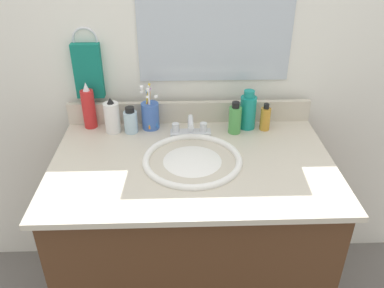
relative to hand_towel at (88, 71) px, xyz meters
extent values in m
cube|color=#4C2D19|center=(0.40, -0.33, -0.62)|extent=(0.96, 0.59, 0.75)
cube|color=beige|center=(0.40, -0.33, -0.23)|extent=(1.00, 0.64, 0.02)
cube|color=beige|center=(0.40, -0.02, -0.17)|extent=(1.00, 0.02, 0.09)
cube|color=white|center=(0.40, 0.04, -0.34)|extent=(2.10, 0.04, 1.30)
cube|color=#B2BCC6|center=(0.50, 0.02, 0.23)|extent=(0.60, 0.01, 0.56)
torus|color=silver|center=(0.00, 0.02, 0.12)|extent=(0.10, 0.01, 0.10)
cube|color=#147260|center=(0.00, 0.00, 0.00)|extent=(0.11, 0.04, 0.22)
torus|color=white|center=(0.40, -0.33, -0.22)|extent=(0.36, 0.36, 0.02)
ellipsoid|color=white|center=(0.40, -0.33, -0.26)|extent=(0.31, 0.31, 0.11)
cylinder|color=#B2B5BA|center=(0.40, -0.33, -0.29)|extent=(0.04, 0.04, 0.01)
cube|color=silver|center=(0.40, -0.13, -0.21)|extent=(0.16, 0.05, 0.01)
cylinder|color=silver|center=(0.40, -0.13, -0.18)|extent=(0.02, 0.02, 0.06)
cylinder|color=silver|center=(0.40, -0.17, -0.15)|extent=(0.02, 0.09, 0.02)
cylinder|color=silver|center=(0.34, -0.13, -0.19)|extent=(0.03, 0.03, 0.04)
cylinder|color=silver|center=(0.45, -0.13, -0.19)|extent=(0.03, 0.03, 0.04)
cylinder|color=gold|center=(0.70, -0.10, -0.17)|extent=(0.04, 0.04, 0.09)
cylinder|color=black|center=(0.70, -0.10, -0.12)|extent=(0.02, 0.02, 0.02)
cylinder|color=#4C9E4C|center=(0.58, -0.12, -0.17)|extent=(0.05, 0.05, 0.11)
cylinder|color=black|center=(0.58, -0.12, -0.10)|extent=(0.03, 0.03, 0.02)
cylinder|color=silver|center=(0.16, -0.10, -0.18)|extent=(0.05, 0.05, 0.09)
cylinder|color=black|center=(0.16, -0.10, -0.12)|extent=(0.04, 0.04, 0.02)
cylinder|color=teal|center=(0.63, -0.08, -0.15)|extent=(0.06, 0.06, 0.13)
cylinder|color=teal|center=(0.63, -0.08, -0.07)|extent=(0.04, 0.04, 0.03)
cylinder|color=white|center=(0.09, -0.10, -0.16)|extent=(0.06, 0.06, 0.12)
cone|color=black|center=(0.09, -0.10, -0.08)|extent=(0.03, 0.03, 0.02)
cylinder|color=red|center=(-0.01, -0.05, -0.14)|extent=(0.05, 0.05, 0.16)
cone|color=white|center=(-0.01, -0.05, -0.04)|extent=(0.03, 0.03, 0.04)
cylinder|color=#3F66B7|center=(0.24, -0.07, -0.17)|extent=(0.07, 0.07, 0.11)
cylinder|color=yellow|center=(0.23, -0.08, -0.12)|extent=(0.04, 0.02, 0.18)
cube|color=white|center=(0.21, -0.08, -0.04)|extent=(0.01, 0.02, 0.01)
cylinder|color=#B23FBF|center=(0.23, -0.08, -0.13)|extent=(0.04, 0.02, 0.17)
cube|color=white|center=(0.21, -0.08, -0.06)|extent=(0.01, 0.02, 0.01)
cylinder|color=orange|center=(0.24, -0.08, -0.13)|extent=(0.01, 0.05, 0.16)
cube|color=white|center=(0.24, -0.11, -0.07)|extent=(0.01, 0.02, 0.01)
cylinder|color=white|center=(0.24, -0.08, -0.12)|extent=(0.01, 0.03, 0.18)
cube|color=white|center=(0.24, -0.09, -0.04)|extent=(0.01, 0.02, 0.01)
cylinder|color=blue|center=(0.25, -0.08, -0.13)|extent=(0.05, 0.04, 0.15)
cube|color=white|center=(0.27, -0.10, -0.07)|extent=(0.01, 0.02, 0.01)
camera|label=1|loc=(0.36, -1.52, 0.55)|focal=37.15mm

